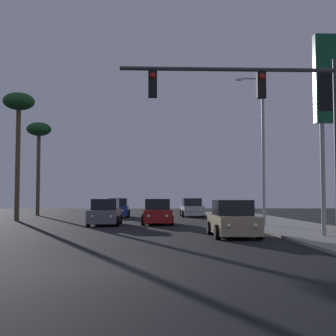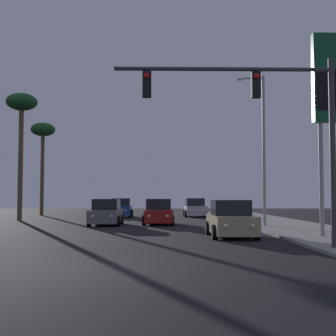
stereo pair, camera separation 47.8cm
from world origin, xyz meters
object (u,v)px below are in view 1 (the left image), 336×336
object	(u,v)px
car_blue	(118,209)
traffic_light_mast	(274,112)
palm_tree_far	(39,135)
car_grey	(105,213)
palm_tree_mid	(19,109)
street_lamp	(261,142)
car_tan	(233,220)
car_red	(157,213)
car_silver	(192,208)

from	to	relation	value
car_blue	traffic_light_mast	size ratio (longest dim) A/B	0.57
car_blue	palm_tree_far	xyz separation A→B (m)	(-8.07, 3.99, 7.16)
car_grey	palm_tree_far	distance (m)	19.06
car_grey	palm_tree_mid	size ratio (longest dim) A/B	0.44
car_blue	street_lamp	xyz separation A→B (m)	(9.54, -14.39, 4.36)
car_grey	car_tan	xyz separation A→B (m)	(6.68, -9.07, 0.00)
car_red	car_silver	bearing A→B (deg)	-106.86
car_silver	car_grey	bearing A→B (deg)	59.94
palm_tree_mid	car_red	bearing A→B (deg)	-25.31
car_grey	car_red	distance (m)	3.44
car_grey	palm_tree_mid	bearing A→B (deg)	-36.87
street_lamp	palm_tree_far	distance (m)	25.61
car_tan	car_silver	world-z (taller)	same
traffic_light_mast	car_tan	bearing A→B (deg)	95.06
palm_tree_mid	car_tan	bearing A→B (deg)	-46.72
car_silver	palm_tree_mid	distance (m)	17.27
palm_tree_mid	car_grey	bearing A→B (deg)	-38.28
car_grey	street_lamp	distance (m)	10.84
car_red	traffic_light_mast	size ratio (longest dim) A/B	0.57
car_silver	palm_tree_mid	bearing A→B (deg)	23.76
car_silver	palm_tree_mid	size ratio (longest dim) A/B	0.44
car_red	palm_tree_far	world-z (taller)	palm_tree_far
car_blue	car_red	size ratio (longest dim) A/B	1.00
car_tan	car_silver	size ratio (longest dim) A/B	1.00
car_grey	car_silver	world-z (taller)	same
car_blue	palm_tree_far	bearing A→B (deg)	-27.45
car_blue	car_tan	distance (m)	21.83
street_lamp	traffic_light_mast	bearing A→B (deg)	-101.38
palm_tree_far	palm_tree_mid	distance (m)	10.05
car_tan	car_silver	xyz separation A→B (m)	(0.04, 21.33, 0.00)
car_grey	car_blue	bearing A→B (deg)	-88.71
car_red	street_lamp	xyz separation A→B (m)	(6.20, -3.36, 4.36)
street_lamp	palm_tree_mid	size ratio (longest dim) A/B	0.92
car_grey	palm_tree_far	size ratio (longest dim) A/B	0.47
car_tan	car_silver	distance (m)	21.33
car_red	street_lamp	size ratio (longest dim) A/B	0.48
traffic_light_mast	palm_tree_far	size ratio (longest dim) A/B	0.83
palm_tree_far	palm_tree_mid	xyz separation A→B (m)	(0.80, -10.00, 0.62)
car_tan	palm_tree_far	bearing A→B (deg)	-59.80
car_blue	palm_tree_mid	distance (m)	12.23
street_lamp	palm_tree_mid	distance (m)	19.09
car_tan	palm_tree_far	xyz separation A→B (m)	(-14.73, 24.79, 7.16)
car_grey	car_silver	bearing A→B (deg)	-117.30
car_tan	car_red	bearing A→B (deg)	-71.78
car_blue	car_tan	xyz separation A→B (m)	(6.65, -20.79, 0.00)
car_blue	car_silver	distance (m)	6.71
car_blue	street_lamp	distance (m)	17.80
car_red	traffic_light_mast	xyz separation A→B (m)	(3.80, -15.27, 3.98)
car_silver	traffic_light_mast	distance (m)	27.13
car_red	palm_tree_far	xyz separation A→B (m)	(-11.41, 15.02, 7.16)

